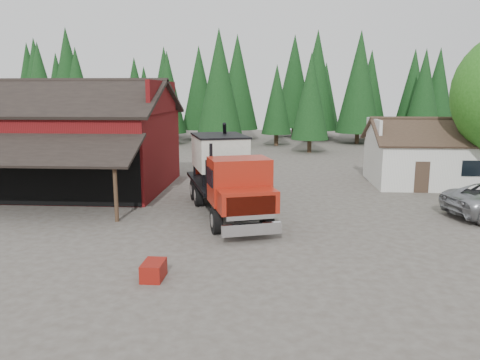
{
  "coord_description": "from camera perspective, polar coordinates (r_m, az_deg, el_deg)",
  "views": [
    {
      "loc": [
        1.97,
        -19.77,
        6.28
      ],
      "look_at": [
        0.37,
        4.03,
        1.8
      ],
      "focal_mm": 35.0,
      "sensor_mm": 36.0,
      "label": 1
    }
  ],
  "objects": [
    {
      "name": "feed_truck",
      "position": [
        24.27,
        -1.67,
        0.87
      ],
      "size": [
        5.67,
        10.6,
        4.63
      ],
      "rotation": [
        0.0,
        0.0,
        0.3
      ],
      "color": "black",
      "rests_on": "ground"
    },
    {
      "name": "near_pine_d",
      "position": [
        54.11,
        -2.54,
        11.81
      ],
      "size": [
        5.28,
        5.28,
        13.4
      ],
      "color": "#382619",
      "rests_on": "ground"
    },
    {
      "name": "near_pine_a",
      "position": [
        53.45,
        -23.16,
        9.92
      ],
      "size": [
        4.4,
        4.4,
        11.4
      ],
      "color": "#382619",
      "rests_on": "ground"
    },
    {
      "name": "conifer_backdrop",
      "position": [
        62.12,
        2.02,
        4.83
      ],
      "size": [
        76.0,
        16.0,
        16.0
      ],
      "primitive_type": null,
      "color": "#113313",
      "rests_on": "ground"
    },
    {
      "name": "equip_box",
      "position": [
        16.53,
        -10.49,
        -10.77
      ],
      "size": [
        0.72,
        1.11,
        0.6
      ],
      "primitive_type": "cube",
      "rotation": [
        0.0,
        0.0,
        -0.02
      ],
      "color": "maroon",
      "rests_on": "ground"
    },
    {
      "name": "ground",
      "position": [
        20.84,
        -1.76,
        -6.91
      ],
      "size": [
        120.0,
        120.0,
        0.0
      ],
      "primitive_type": "plane",
      "color": "#4A433A",
      "rests_on": "ground"
    },
    {
      "name": "farmhouse",
      "position": [
        34.88,
        22.27,
        2.24
      ],
      "size": [
        8.6,
        6.42,
        4.65
      ],
      "color": "silver",
      "rests_on": "ground"
    },
    {
      "name": "red_barn",
      "position": [
        32.58,
        -19.67,
        3.69
      ],
      "size": [
        12.8,
        13.63,
        7.18
      ],
      "color": "maroon",
      "rests_on": "ground"
    },
    {
      "name": "near_pine_b",
      "position": [
        49.94,
        8.61,
        10.07
      ],
      "size": [
        3.96,
        3.96,
        10.4
      ],
      "color": "#382619",
      "rests_on": "ground"
    }
  ]
}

